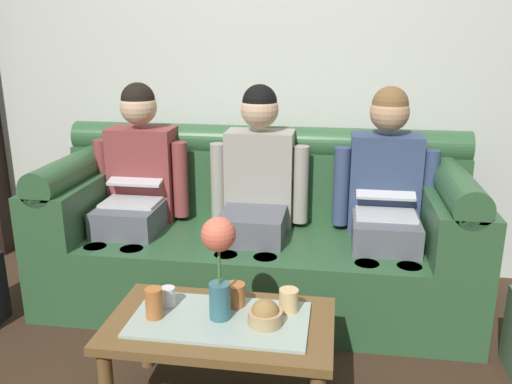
% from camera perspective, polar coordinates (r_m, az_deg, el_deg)
% --- Properties ---
extents(back_wall_patterned, '(6.00, 0.12, 2.90)m').
position_cam_1_polar(back_wall_patterned, '(3.38, 1.54, 15.95)').
color(back_wall_patterned, silver).
rests_on(back_wall_patterned, ground_plane).
extents(couch, '(2.34, 0.88, 0.96)m').
position_cam_1_polar(couch, '(3.07, 0.12, -4.80)').
color(couch, '#2D5633').
rests_on(couch, ground_plane).
extents(person_left, '(0.56, 0.67, 1.22)m').
position_cam_1_polar(person_left, '(3.15, -12.54, 0.91)').
color(person_left, '#595B66').
rests_on(person_left, ground_plane).
extents(person_middle, '(0.56, 0.67, 1.22)m').
position_cam_1_polar(person_middle, '(2.97, 0.11, 0.39)').
color(person_middle, '#595B66').
rests_on(person_middle, ground_plane).
extents(person_right, '(0.56, 0.67, 1.22)m').
position_cam_1_polar(person_right, '(2.95, 13.61, -0.22)').
color(person_right, '#595B66').
rests_on(person_right, ground_plane).
extents(coffee_table, '(0.90, 0.53, 0.40)m').
position_cam_1_polar(coffee_table, '(2.22, -3.82, -14.63)').
color(coffee_table, brown).
rests_on(coffee_table, ground_plane).
extents(flower_vase, '(0.13, 0.13, 0.42)m').
position_cam_1_polar(flower_vase, '(2.07, -4.08, -6.75)').
color(flower_vase, '#336672').
rests_on(flower_vase, coffee_table).
extents(snack_bowl, '(0.14, 0.14, 0.11)m').
position_cam_1_polar(snack_bowl, '(2.13, 0.98, -12.94)').
color(snack_bowl, tan).
rests_on(snack_bowl, coffee_table).
extents(cup_near_left, '(0.06, 0.06, 0.08)m').
position_cam_1_polar(cup_near_left, '(2.28, -9.35, -10.93)').
color(cup_near_left, silver).
rests_on(cup_near_left, coffee_table).
extents(cup_near_right, '(0.08, 0.08, 0.09)m').
position_cam_1_polar(cup_near_right, '(2.22, 3.50, -11.42)').
color(cup_near_right, '#DBB77A').
rests_on(cup_near_right, coffee_table).
extents(cup_far_center, '(0.07, 0.07, 0.12)m').
position_cam_1_polar(cup_far_center, '(2.20, -10.79, -11.54)').
color(cup_far_center, '#B26633').
rests_on(cup_far_center, coffee_table).
extents(cup_far_left, '(0.08, 0.08, 0.10)m').
position_cam_1_polar(cup_far_left, '(2.25, -2.24, -10.87)').
color(cup_far_left, '#B26633').
rests_on(cup_far_left, coffee_table).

